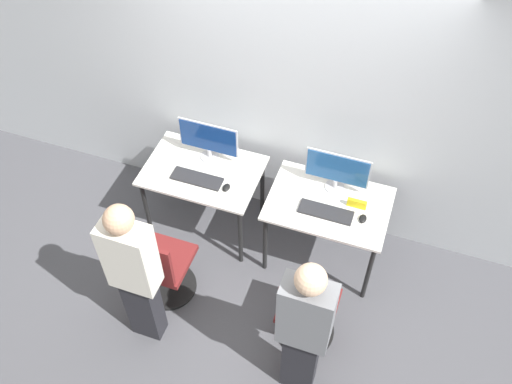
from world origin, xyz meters
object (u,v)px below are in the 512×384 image
monitor_left (208,140)px  keyboard_right (326,212)px  person_left (134,272)px  office_chair_right (306,315)px  office_chair_left (162,269)px  keyboard_left (197,179)px  mouse_left (226,187)px  person_right (304,328)px  mouse_right (363,219)px  monitor_right (337,170)px

monitor_left → keyboard_right: bearing=-13.9°
person_left → office_chair_right: (1.24, 0.35, -0.50)m
office_chair_left → office_chair_right: 1.26m
keyboard_left → mouse_left: bearing=-3.4°
office_chair_left → person_right: size_ratio=0.57×
monitor_left → office_chair_left: bearing=-92.7°
office_chair_left → keyboard_right: size_ratio=1.99×
keyboard_right → keyboard_left: bearing=-179.6°
person_right → mouse_right: bearing=81.4°
person_left → mouse_right: bearing=37.2°
office_chair_left → office_chair_right: bearing=-0.7°
keyboard_right → mouse_right: 0.30m
person_left → monitor_right: bearing=49.8°
keyboard_left → person_left: person_left is taller
keyboard_right → office_chair_right: size_ratio=0.50×
person_right → monitor_left: bearing=132.5°
mouse_left → keyboard_right: mouse_left is taller
monitor_left → person_left: (-0.03, -1.37, -0.10)m
keyboard_right → person_right: bearing=-83.3°
mouse_left → office_chair_right: 1.24m
keyboard_left → keyboard_right: size_ratio=1.00×
keyboard_left → office_chair_left: size_ratio=0.50×
monitor_left → office_chair_left: 1.17m
monitor_right → keyboard_right: bearing=-90.0°
keyboard_left → keyboard_right: 1.14m
monitor_left → monitor_right: 1.14m
person_left → office_chair_left: bearing=92.9°
keyboard_right → office_chair_right: bearing=-84.4°
mouse_left → monitor_right: monitor_right is taller
monitor_right → mouse_right: 0.45m
monitor_left → office_chair_left: monitor_left is taller
monitor_left → person_right: size_ratio=0.34×
monitor_left → mouse_right: size_ratio=6.00×
keyboard_right → person_right: 1.11m
monitor_left → office_chair_left: (-0.05, -1.00, -0.61)m
keyboard_left → office_chair_left: 0.82m
mouse_right → office_chair_right: office_chair_right is taller
keyboard_left → monitor_right: (1.14, 0.30, 0.20)m
keyboard_left → person_left: (-0.03, -1.08, 0.10)m
monitor_left → person_left: bearing=-91.2°
office_chair_right → person_right: 0.61m
mouse_right → monitor_right: bearing=138.3°
monitor_right → person_right: (0.13, -1.39, -0.12)m
mouse_right → person_right: (-0.17, -1.13, 0.08)m
office_chair_left → person_right: 1.45m
office_chair_right → person_left: bearing=-164.1°
monitor_left → keyboard_right: size_ratio=1.21×
person_left → mouse_left: bearing=73.9°
person_left → keyboard_right: bearing=43.0°
mouse_right → person_right: size_ratio=0.06×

